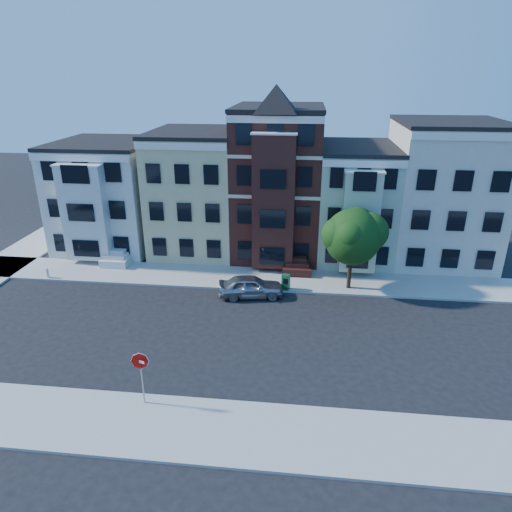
# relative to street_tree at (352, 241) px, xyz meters

# --- Properties ---
(ground) EXTENTS (120.00, 120.00, 0.00)m
(ground) POSITION_rel_street_tree_xyz_m (-5.76, -7.08, -3.81)
(ground) COLOR black
(far_sidewalk) EXTENTS (60.00, 4.00, 0.15)m
(far_sidewalk) POSITION_rel_street_tree_xyz_m (-5.76, 0.92, -3.74)
(far_sidewalk) COLOR #9E9B93
(far_sidewalk) RESTS_ON ground
(near_sidewalk) EXTENTS (60.00, 4.00, 0.15)m
(near_sidewalk) POSITION_rel_street_tree_xyz_m (-5.76, -15.08, -3.74)
(near_sidewalk) COLOR #9E9B93
(near_sidewalk) RESTS_ON ground
(house_white) EXTENTS (8.00, 9.00, 9.00)m
(house_white) POSITION_rel_street_tree_xyz_m (-20.76, 7.42, 0.69)
(house_white) COLOR silver
(house_white) RESTS_ON ground
(house_yellow) EXTENTS (7.00, 9.00, 10.00)m
(house_yellow) POSITION_rel_street_tree_xyz_m (-12.76, 7.42, 1.19)
(house_yellow) COLOR #CBBA85
(house_yellow) RESTS_ON ground
(house_brown) EXTENTS (7.00, 9.00, 12.00)m
(house_brown) POSITION_rel_street_tree_xyz_m (-5.76, 7.42, 2.19)
(house_brown) COLOR #391611
(house_brown) RESTS_ON ground
(house_green) EXTENTS (6.00, 9.00, 9.00)m
(house_green) POSITION_rel_street_tree_xyz_m (0.74, 7.42, 0.69)
(house_green) COLOR #A3B298
(house_green) RESTS_ON ground
(house_cream) EXTENTS (8.00, 9.00, 11.00)m
(house_cream) POSITION_rel_street_tree_xyz_m (7.74, 7.42, 1.69)
(house_cream) COLOR beige
(house_cream) RESTS_ON ground
(street_tree) EXTENTS (8.02, 8.02, 7.32)m
(street_tree) POSITION_rel_street_tree_xyz_m (0.00, 0.00, 0.00)
(street_tree) COLOR #1E4616
(street_tree) RESTS_ON far_sidewalk
(parked_car) EXTENTS (4.80, 2.55, 1.56)m
(parked_car) POSITION_rel_street_tree_xyz_m (-6.96, -1.88, -3.03)
(parked_car) COLOR #9B9DA2
(parked_car) RESTS_ON ground
(newspaper_box) EXTENTS (0.63, 0.59, 1.15)m
(newspaper_box) POSITION_rel_street_tree_xyz_m (-4.55, -0.78, -3.09)
(newspaper_box) COLOR #1C5531
(newspaper_box) RESTS_ON far_sidewalk
(fire_hydrant) EXTENTS (0.26, 0.26, 0.60)m
(fire_hydrant) POSITION_rel_street_tree_xyz_m (-22.76, -0.78, -3.36)
(fire_hydrant) COLOR white
(fire_hydrant) RESTS_ON far_sidewalk
(stop_sign) EXTENTS (0.87, 0.37, 3.16)m
(stop_sign) POSITION_rel_street_tree_xyz_m (-10.65, -13.70, -2.08)
(stop_sign) COLOR #BA0803
(stop_sign) RESTS_ON near_sidewalk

